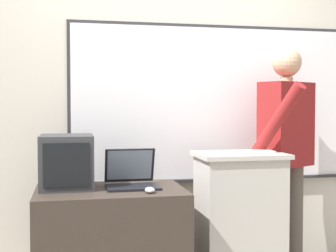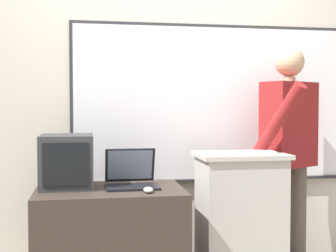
# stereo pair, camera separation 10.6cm
# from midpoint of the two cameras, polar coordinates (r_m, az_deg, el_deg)

# --- Properties ---
(back_wall) EXTENTS (6.40, 0.17, 2.86)m
(back_wall) POSITION_cam_midpoint_polar(r_m,az_deg,el_deg) (3.70, -1.43, 4.66)
(back_wall) COLOR beige
(back_wall) RESTS_ON ground_plane
(lectern_podium) EXTENTS (0.60, 0.44, 0.96)m
(lectern_podium) POSITION_cam_midpoint_polar(r_m,az_deg,el_deg) (3.33, 7.77, -11.44)
(lectern_podium) COLOR #BCB7AD
(lectern_podium) RESTS_ON ground_plane
(side_desk) EXTENTS (0.94, 0.63, 0.75)m
(side_desk) POSITION_cam_midpoint_polar(r_m,az_deg,el_deg) (3.12, -8.01, -14.40)
(side_desk) COLOR #382D26
(side_desk) RESTS_ON ground_plane
(person_presenter) EXTENTS (0.59, 0.69, 1.71)m
(person_presenter) POSITION_cam_midpoint_polar(r_m,az_deg,el_deg) (3.58, 13.41, -2.21)
(person_presenter) COLOR brown
(person_presenter) RESTS_ON ground_plane
(laptop) EXTENTS (0.34, 0.33, 0.25)m
(laptop) POSITION_cam_midpoint_polar(r_m,az_deg,el_deg) (3.10, -5.48, -6.13)
(laptop) COLOR black
(laptop) RESTS_ON side_desk
(wireless_keyboard) EXTENTS (0.38, 0.14, 0.02)m
(wireless_keyboard) POSITION_cam_midpoint_polar(r_m,az_deg,el_deg) (3.20, 8.46, -3.16)
(wireless_keyboard) COLOR beige
(wireless_keyboard) RESTS_ON lectern_podium
(computer_mouse_by_laptop) EXTENTS (0.06, 0.10, 0.03)m
(computer_mouse_by_laptop) POSITION_cam_midpoint_polar(r_m,az_deg,el_deg) (2.88, -3.29, -7.80)
(computer_mouse_by_laptop) COLOR silver
(computer_mouse_by_laptop) RESTS_ON side_desk
(crt_monitor) EXTENTS (0.34, 0.39, 0.34)m
(crt_monitor) POSITION_cam_midpoint_polar(r_m,az_deg,el_deg) (3.11, -13.22, -4.23)
(crt_monitor) COLOR #333335
(crt_monitor) RESTS_ON side_desk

